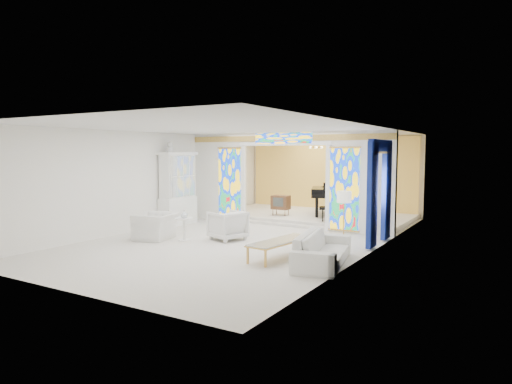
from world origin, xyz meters
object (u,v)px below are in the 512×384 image
Objects in this scene: china_cabinet at (178,189)px; tv_console at (281,202)px; armchair_right at (228,225)px; sofa at (323,249)px; armchair_left at (156,226)px; coffee_table at (281,241)px; grand_piano at (338,192)px.

china_cabinet reaches higher than tv_console.
armchair_right reaches higher than sofa.
sofa is at bearing 71.81° from armchair_left.
sofa is at bearing -1.40° from coffee_table.
china_cabinet is 2.68m from armchair_left.
coffee_table is 6.40m from grand_piano.
grand_piano is at bearing 42.31° from china_cabinet.
armchair_left is (1.15, -2.28, -0.82)m from china_cabinet.
coffee_table is at bearing 71.36° from armchair_left.
armchair_right reaches higher than armchair_left.
coffee_table is (-1.02, 0.02, 0.05)m from sofa.
armchair_right is at bearing -24.86° from china_cabinet.
grand_piano is at bearing 99.14° from coffee_table.
armchair_left is at bearing -138.04° from grand_piano.
tv_console is (-1.65, -1.22, -0.34)m from grand_piano.
coffee_table is 0.59× the size of grand_piano.
sofa is at bearing -22.48° from china_cabinet.
tv_console is (1.33, 4.82, 0.28)m from armchair_left.
grand_piano reaches higher than armchair_left.
sofa is (6.17, -2.55, -0.84)m from china_cabinet.
coffee_table is at bearing -26.16° from china_cabinet.
armchair_left is 0.33× the size of grand_piano.
sofa is 0.70× the size of grand_piano.
china_cabinet reaches higher than armchair_left.
grand_piano is at bearing 33.71° from tv_console.
china_cabinet is 2.49× the size of armchair_left.
sofa is 1.18× the size of coffee_table.
china_cabinet is 1.19× the size of sofa.
sofa is at bearing -56.72° from tv_console.
sofa is (5.02, -0.28, -0.02)m from armchair_left.
armchair_left is 1.25× the size of armchair_right.
armchair_left is 1.98m from armchair_right.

